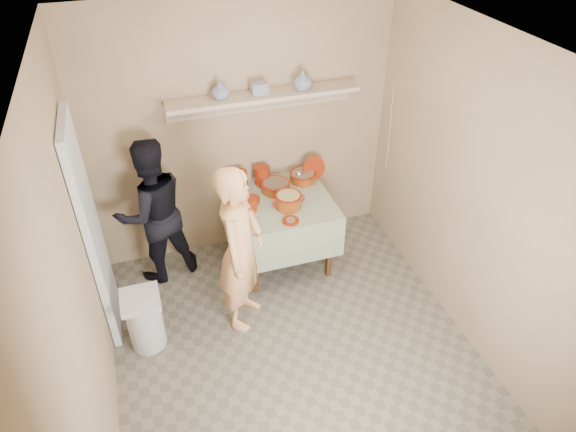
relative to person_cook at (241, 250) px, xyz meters
name	(u,v)px	position (x,y,z in m)	size (l,w,h in m)	color
ground	(298,357)	(0.31, -0.61, -0.80)	(3.50, 3.50, 0.00)	#716A59
tile_panel	(93,233)	(-1.15, 0.34, 0.20)	(0.06, 0.70, 2.00)	silver
plate_stack_a	(239,181)	(0.22, 0.96, 0.07)	(0.16, 0.16, 0.21)	maroon
plate_stack_b	(262,175)	(0.47, 1.01, 0.06)	(0.16, 0.16, 0.19)	maroon
bowl_stack	(250,204)	(0.24, 0.60, 0.03)	(0.13, 0.13, 0.13)	maroon
empty_bowl	(252,200)	(0.29, 0.71, -0.01)	(0.16, 0.16, 0.05)	maroon
propped_lid	(314,168)	(1.01, 0.95, 0.09)	(0.24, 0.24, 0.02)	maroon
vase_right	(303,80)	(0.88, 0.99, 1.02)	(0.18, 0.18, 0.18)	navy
vase_left	(220,90)	(0.12, 1.02, 1.01)	(0.16, 0.16, 0.17)	navy
ceramic_box	(259,88)	(0.47, 1.02, 0.98)	(0.15, 0.11, 0.11)	navy
person_cook	(241,250)	(0.00, 0.00, 0.00)	(0.58, 0.38, 1.59)	#EAA465
person_helper	(153,212)	(-0.65, 0.85, -0.05)	(0.73, 0.57, 1.50)	black
room_shell	(301,203)	(0.31, -0.61, 0.81)	(3.04, 3.54, 2.62)	tan
serving_table	(281,209)	(0.56, 0.67, -0.15)	(0.97, 0.97, 0.76)	#4C2D16
cazuela_meat_a	(276,186)	(0.56, 0.83, 0.02)	(0.30, 0.30, 0.10)	#712706
cazuela_meat_b	(303,176)	(0.88, 0.92, 0.02)	(0.28, 0.28, 0.10)	#712706
ladle	(299,174)	(0.83, 0.89, 0.08)	(0.08, 0.26, 0.19)	silver
cazuela_rice	(288,200)	(0.59, 0.52, 0.05)	(0.33, 0.25, 0.14)	#712706
front_plate	(291,221)	(0.54, 0.29, -0.02)	(0.16, 0.16, 0.03)	maroon
wall_shelf	(263,97)	(0.51, 1.04, 0.88)	(1.80, 0.25, 0.21)	#C1A88F
trash_bin	(145,320)	(-0.88, -0.05, -0.51)	(0.32, 0.32, 0.56)	silver
electrical_cord	(390,128)	(1.78, 0.87, 0.45)	(0.01, 0.05, 0.90)	silver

